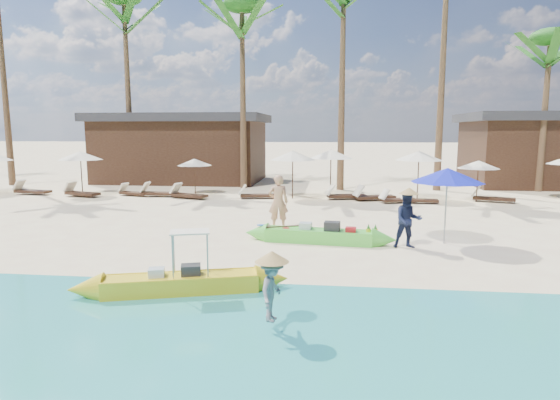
# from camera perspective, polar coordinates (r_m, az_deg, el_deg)

# --- Properties ---
(ground) EXTENTS (240.00, 240.00, 0.00)m
(ground) POSITION_cam_1_polar(r_m,az_deg,el_deg) (12.65, -1.72, -6.53)
(ground) COLOR #F8EBB7
(ground) RESTS_ON ground
(wet_sand_strip) EXTENTS (240.00, 4.50, 0.01)m
(wet_sand_strip) POSITION_cam_1_polar(r_m,az_deg,el_deg) (8.00, -7.06, -15.71)
(wet_sand_strip) COLOR tan
(wet_sand_strip) RESTS_ON ground
(green_canoe) EXTENTS (5.02, 1.00, 0.64)m
(green_canoe) POSITION_cam_1_polar(r_m,az_deg,el_deg) (13.85, 4.72, -4.31)
(green_canoe) COLOR #50CF3F
(green_canoe) RESTS_ON ground
(yellow_canoe) EXTENTS (4.81, 1.68, 1.28)m
(yellow_canoe) POSITION_cam_1_polar(r_m,az_deg,el_deg) (9.84, -11.92, -9.85)
(yellow_canoe) COLOR yellow
(yellow_canoe) RESTS_ON ground
(tourist) EXTENTS (0.71, 0.51, 1.83)m
(tourist) POSITION_cam_1_polar(r_m,az_deg,el_deg) (15.52, -0.22, -0.26)
(tourist) COLOR tan
(tourist) RESTS_ON ground
(vendor_green) EXTENTS (0.82, 0.66, 1.59)m
(vendor_green) POSITION_cam_1_polar(r_m,az_deg,el_deg) (13.52, 15.33, -2.38)
(vendor_green) COLOR #141B38
(vendor_green) RESTS_ON ground
(vendor_yellow) EXTENTS (0.50, 0.74, 1.06)m
(vendor_yellow) POSITION_cam_1_polar(r_m,az_deg,el_deg) (7.74, -0.97, -10.88)
(vendor_yellow) COLOR gray
(vendor_yellow) RESTS_ON ground
(blue_umbrella) EXTENTS (2.06, 2.06, 2.21)m
(blue_umbrella) POSITION_cam_1_polar(r_m,az_deg,el_deg) (14.24, 19.74, 2.85)
(blue_umbrella) COLOR #99999E
(blue_umbrella) RESTS_ON ground
(lounger_2_left) EXTENTS (2.00, 0.82, 0.66)m
(lounger_2_left) POSITION_cam_1_polar(r_m,az_deg,el_deg) (27.32, -28.13, 1.06)
(lounger_2_left) COLOR #3A2518
(lounger_2_left) RESTS_ON ground
(resort_parasol_3) EXTENTS (2.17, 2.17, 2.24)m
(resort_parasol_3) POSITION_cam_1_polar(r_m,az_deg,el_deg) (25.74, -23.17, 5.01)
(resort_parasol_3) COLOR #3A2518
(resort_parasol_3) RESTS_ON ground
(lounger_3_left) EXTENTS (2.02, 1.15, 0.66)m
(lounger_3_left) POSITION_cam_1_polar(r_m,az_deg,el_deg) (25.36, -23.17, 0.88)
(lounger_3_left) COLOR #3A2518
(lounger_3_left) RESTS_ON ground
(lounger_3_right) EXTENTS (1.72, 0.96, 0.56)m
(lounger_3_right) POSITION_cam_1_polar(r_m,az_deg,el_deg) (24.78, -17.55, 0.93)
(lounger_3_right) COLOR #3A2518
(lounger_3_right) RESTS_ON ground
(resort_parasol_4) EXTENTS (1.77, 1.77, 1.83)m
(resort_parasol_4) POSITION_cam_1_polar(r_m,az_deg,el_deg) (24.61, -10.38, 4.55)
(resort_parasol_4) COLOR #3A2518
(resort_parasol_4) RESTS_ON ground
(lounger_4_left) EXTENTS (1.89, 0.63, 0.64)m
(lounger_4_left) POSITION_cam_1_polar(r_m,az_deg,el_deg) (24.15, -14.70, 0.92)
(lounger_4_left) COLOR #3A2518
(lounger_4_left) RESTS_ON ground
(lounger_4_right) EXTENTS (1.99, 1.17, 0.65)m
(lounger_4_right) POSITION_cam_1_polar(r_m,az_deg,el_deg) (23.11, -11.26, 0.72)
(lounger_4_right) COLOR #3A2518
(lounger_4_right) RESTS_ON ground
(resort_parasol_5) EXTENTS (2.25, 2.25, 2.31)m
(resort_parasol_5) POSITION_cam_1_polar(r_m,az_deg,el_deg) (22.53, 1.55, 5.45)
(resort_parasol_5) COLOR #3A2518
(resort_parasol_5) RESTS_ON ground
(lounger_5_left) EXTENTS (1.81, 0.80, 0.59)m
(lounger_5_left) POSITION_cam_1_polar(r_m,az_deg,el_deg) (22.68, -3.08, 0.68)
(lounger_5_left) COLOR #3A2518
(lounger_5_left) RESTS_ON ground
(resort_parasol_6) EXTENTS (2.26, 2.26, 2.33)m
(resort_parasol_6) POSITION_cam_1_polar(r_m,az_deg,el_deg) (23.75, 6.23, 5.60)
(resort_parasol_6) COLOR #3A2518
(resort_parasol_6) RESTS_ON ground
(lounger_6_left) EXTENTS (2.02, 1.00, 0.66)m
(lounger_6_left) POSITION_cam_1_polar(r_m,az_deg,el_deg) (22.58, 7.78, 0.63)
(lounger_6_left) COLOR #3A2518
(lounger_6_left) RESTS_ON ground
(lounger_6_right) EXTENTS (2.06, 1.17, 0.67)m
(lounger_6_right) POSITION_cam_1_polar(r_m,az_deg,el_deg) (22.38, 11.16, 0.49)
(lounger_6_right) COLOR #3A2518
(lounger_6_right) RESTS_ON ground
(resort_parasol_7) EXTENTS (2.24, 2.24, 2.31)m
(resort_parasol_7) POSITION_cam_1_polar(r_m,az_deg,el_deg) (23.23, 16.58, 5.20)
(resort_parasol_7) COLOR #3A2518
(resort_parasol_7) RESTS_ON ground
(lounger_7_left) EXTENTS (1.78, 1.04, 0.58)m
(lounger_7_left) POSITION_cam_1_polar(r_m,az_deg,el_deg) (21.90, 13.98, 0.14)
(lounger_7_left) COLOR #3A2518
(lounger_7_left) RESTS_ON ground
(lounger_7_right) EXTENTS (1.68, 0.63, 0.56)m
(lounger_7_right) POSITION_cam_1_polar(r_m,az_deg,el_deg) (22.06, 16.40, 0.09)
(lounger_7_right) COLOR #3A2518
(lounger_7_right) RESTS_ON ground
(resort_parasol_8) EXTENTS (1.86, 1.86, 1.92)m
(resort_parasol_8) POSITION_cam_1_polar(r_m,az_deg,el_deg) (23.22, 23.03, 3.99)
(resort_parasol_8) COLOR #3A2518
(resort_parasol_8) RESTS_ON ground
(lounger_8_left) EXTENTS (1.97, 1.19, 0.64)m
(lounger_8_left) POSITION_cam_1_polar(r_m,az_deg,el_deg) (23.66, 24.31, 0.30)
(lounger_8_left) COLOR #3A2518
(lounger_8_left) RESTS_ON ground
(palm_2) EXTENTS (2.08, 2.08, 11.33)m
(palm_2) POSITION_cam_1_polar(r_m,az_deg,el_deg) (30.36, -18.37, 19.29)
(palm_2) COLOR brown
(palm_2) RESTS_ON ground
(palm_3) EXTENTS (2.08, 2.08, 10.52)m
(palm_3) POSITION_cam_1_polar(r_m,az_deg,el_deg) (27.37, -4.64, 19.63)
(palm_3) COLOR brown
(palm_3) RESTS_ON ground
(palm_4) EXTENTS (2.08, 2.08, 11.70)m
(palm_4) POSITION_cam_1_polar(r_m,az_deg,el_deg) (26.82, 7.74, 21.72)
(palm_4) COLOR brown
(palm_4) RESTS_ON ground
(palm_6) EXTENTS (2.08, 2.08, 8.51)m
(palm_6) POSITION_cam_1_polar(r_m,az_deg,el_deg) (29.06, 29.97, 14.85)
(palm_6) COLOR brown
(palm_6) RESTS_ON ground
(pavilion_west) EXTENTS (10.80, 6.60, 4.30)m
(pavilion_west) POSITION_cam_1_polar(r_m,az_deg,el_deg) (31.18, -11.78, 6.31)
(pavilion_west) COLOR #3A2518
(pavilion_west) RESTS_ON ground
(pavilion_east) EXTENTS (8.80, 6.60, 4.30)m
(pavilion_east) POSITION_cam_1_polar(r_m,az_deg,el_deg) (32.03, 29.14, 5.49)
(pavilion_east) COLOR #3A2518
(pavilion_east) RESTS_ON ground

